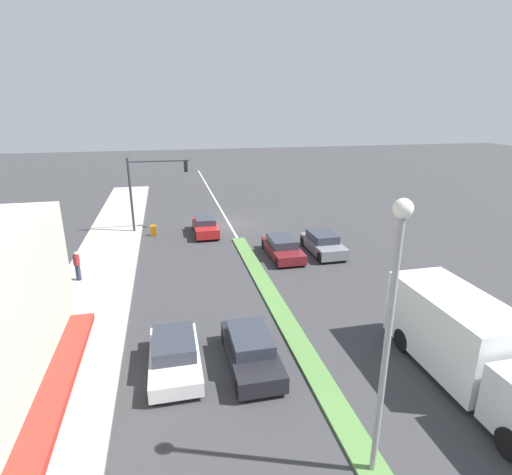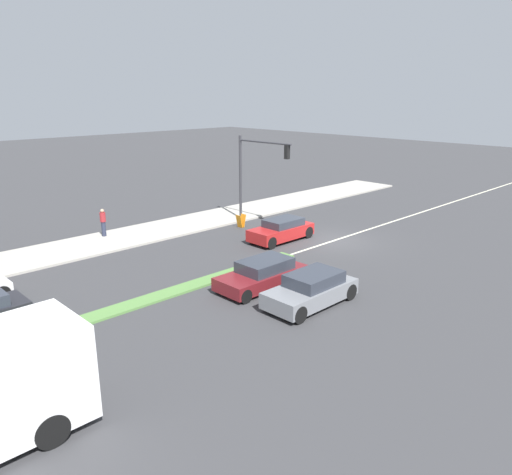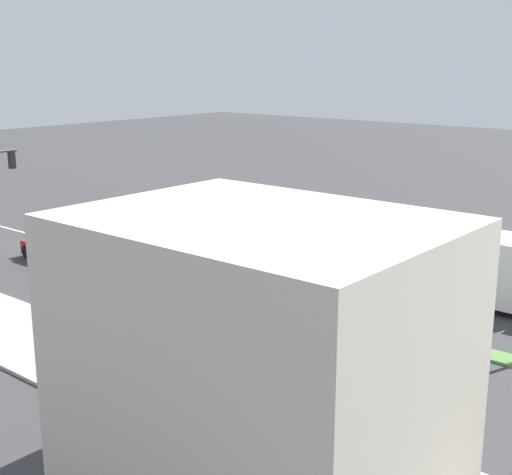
{
  "view_description": "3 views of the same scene",
  "coord_description": "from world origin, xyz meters",
  "px_view_note": "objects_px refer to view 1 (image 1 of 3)",
  "views": [
    {
      "loc": [
        4.85,
        31.48,
        9.3
      ],
      "look_at": [
        0.12,
        10.53,
        2.23
      ],
      "focal_mm": 28.0,
      "sensor_mm": 36.0,
      "label": 1
    },
    {
      "loc": [
        -17.09,
        22.91,
        8.45
      ],
      "look_at": [
        -1.62,
        7.95,
        2.15
      ],
      "focal_mm": 35.0,
      "sensor_mm": 36.0,
      "label": 2
    },
    {
      "loc": [
        21.99,
        31.33,
        9.61
      ],
      "look_at": [
        -0.74,
        12.4,
        2.24
      ],
      "focal_mm": 50.0,
      "sensor_mm": 36.0,
      "label": 3
    }
  ],
  "objects_px": {
    "pedestrian": "(77,265)",
    "van_white": "(175,355)",
    "suv_grey": "(323,243)",
    "delivery_truck": "(469,344)",
    "street_lamp": "(391,312)",
    "sedan_dark": "(251,350)",
    "hatchback_red": "(205,226)",
    "traffic_signal_main": "(149,182)",
    "warning_aframe_sign": "(153,231)",
    "sedan_maroon": "(283,248)"
  },
  "relations": [
    {
      "from": "delivery_truck",
      "to": "suv_grey",
      "type": "height_order",
      "value": "delivery_truck"
    },
    {
      "from": "pedestrian",
      "to": "van_white",
      "type": "distance_m",
      "value": 10.37
    },
    {
      "from": "van_white",
      "to": "suv_grey",
      "type": "xyz_separation_m",
      "value": [
        -10.0,
        -10.47,
        0.05
      ]
    },
    {
      "from": "traffic_signal_main",
      "to": "van_white",
      "type": "distance_m",
      "value": 18.33
    },
    {
      "from": "hatchback_red",
      "to": "van_white",
      "type": "distance_m",
      "value": 16.6
    },
    {
      "from": "street_lamp",
      "to": "suv_grey",
      "type": "bearing_deg",
      "value": -107.26
    },
    {
      "from": "pedestrian",
      "to": "sedan_maroon",
      "type": "distance_m",
      "value": 12.25
    },
    {
      "from": "van_white",
      "to": "sedan_dark",
      "type": "relative_size",
      "value": 0.94
    },
    {
      "from": "pedestrian",
      "to": "delivery_truck",
      "type": "xyz_separation_m",
      "value": [
        -14.97,
        11.98,
        0.47
      ]
    },
    {
      "from": "traffic_signal_main",
      "to": "sedan_maroon",
      "type": "distance_m",
      "value": 11.73
    },
    {
      "from": "street_lamp",
      "to": "van_white",
      "type": "distance_m",
      "value": 8.6
    },
    {
      "from": "warning_aframe_sign",
      "to": "van_white",
      "type": "height_order",
      "value": "van_white"
    },
    {
      "from": "van_white",
      "to": "suv_grey",
      "type": "height_order",
      "value": "suv_grey"
    },
    {
      "from": "van_white",
      "to": "sedan_maroon",
      "type": "xyz_separation_m",
      "value": [
        -7.2,
        -10.43,
        -0.01
      ]
    },
    {
      "from": "street_lamp",
      "to": "hatchback_red",
      "type": "height_order",
      "value": "street_lamp"
    },
    {
      "from": "hatchback_red",
      "to": "sedan_maroon",
      "type": "height_order",
      "value": "hatchback_red"
    },
    {
      "from": "traffic_signal_main",
      "to": "delivery_truck",
      "type": "bearing_deg",
      "value": 118.03
    },
    {
      "from": "street_lamp",
      "to": "sedan_dark",
      "type": "height_order",
      "value": "street_lamp"
    },
    {
      "from": "street_lamp",
      "to": "warning_aframe_sign",
      "type": "xyz_separation_m",
      "value": [
        6.07,
        -22.28,
        -4.35
      ]
    },
    {
      "from": "sedan_dark",
      "to": "pedestrian",
      "type": "bearing_deg",
      "value": -50.52
    },
    {
      "from": "sedan_maroon",
      "to": "sedan_dark",
      "type": "bearing_deg",
      "value": 67.79
    },
    {
      "from": "street_lamp",
      "to": "sedan_maroon",
      "type": "height_order",
      "value": "street_lamp"
    },
    {
      "from": "pedestrian",
      "to": "sedan_dark",
      "type": "height_order",
      "value": "pedestrian"
    },
    {
      "from": "delivery_truck",
      "to": "suv_grey",
      "type": "xyz_separation_m",
      "value": [
        0.0,
        -13.37,
        -0.81
      ]
    },
    {
      "from": "traffic_signal_main",
      "to": "warning_aframe_sign",
      "type": "distance_m",
      "value": 3.73
    },
    {
      "from": "hatchback_red",
      "to": "sedan_dark",
      "type": "xyz_separation_m",
      "value": [
        -0.0,
        16.71,
        -0.02
      ]
    },
    {
      "from": "delivery_truck",
      "to": "sedan_dark",
      "type": "relative_size",
      "value": 1.83
    },
    {
      "from": "street_lamp",
      "to": "suv_grey",
      "type": "xyz_separation_m",
      "value": [
        -5.0,
        -16.09,
        -4.12
      ]
    },
    {
      "from": "delivery_truck",
      "to": "sedan_maroon",
      "type": "xyz_separation_m",
      "value": [
        2.8,
        -13.32,
        -0.87
      ]
    },
    {
      "from": "street_lamp",
      "to": "warning_aframe_sign",
      "type": "height_order",
      "value": "street_lamp"
    },
    {
      "from": "pedestrian",
      "to": "sedan_maroon",
      "type": "height_order",
      "value": "pedestrian"
    },
    {
      "from": "sedan_dark",
      "to": "traffic_signal_main",
      "type": "bearing_deg",
      "value": -77.93
    },
    {
      "from": "pedestrian",
      "to": "suv_grey",
      "type": "bearing_deg",
      "value": -174.71
    },
    {
      "from": "traffic_signal_main",
      "to": "suv_grey",
      "type": "bearing_deg",
      "value": 145.92
    },
    {
      "from": "suv_grey",
      "to": "sedan_dark",
      "type": "bearing_deg",
      "value": 56.36
    },
    {
      "from": "traffic_signal_main",
      "to": "suv_grey",
      "type": "xyz_separation_m",
      "value": [
        -11.12,
        7.53,
        -3.24
      ]
    },
    {
      "from": "delivery_truck",
      "to": "hatchback_red",
      "type": "distance_m",
      "value": 20.57
    },
    {
      "from": "warning_aframe_sign",
      "to": "hatchback_red",
      "type": "height_order",
      "value": "hatchback_red"
    },
    {
      "from": "street_lamp",
      "to": "van_white",
      "type": "bearing_deg",
      "value": -48.34
    },
    {
      "from": "delivery_truck",
      "to": "van_white",
      "type": "bearing_deg",
      "value": -16.14
    },
    {
      "from": "pedestrian",
      "to": "traffic_signal_main",
      "type": "bearing_deg",
      "value": -113.35
    },
    {
      "from": "traffic_signal_main",
      "to": "suv_grey",
      "type": "height_order",
      "value": "traffic_signal_main"
    },
    {
      "from": "hatchback_red",
      "to": "delivery_truck",
      "type": "bearing_deg",
      "value": 110.5
    },
    {
      "from": "street_lamp",
      "to": "warning_aframe_sign",
      "type": "bearing_deg",
      "value": -74.76
    },
    {
      "from": "street_lamp",
      "to": "pedestrian",
      "type": "relative_size",
      "value": 4.42
    },
    {
      "from": "pedestrian",
      "to": "hatchback_red",
      "type": "height_order",
      "value": "pedestrian"
    },
    {
      "from": "warning_aframe_sign",
      "to": "sedan_maroon",
      "type": "relative_size",
      "value": 0.19
    },
    {
      "from": "delivery_truck",
      "to": "sedan_maroon",
      "type": "relative_size",
      "value": 1.74
    },
    {
      "from": "street_lamp",
      "to": "van_white",
      "type": "xyz_separation_m",
      "value": [
        5.0,
        -5.62,
        -4.17
      ]
    },
    {
      "from": "street_lamp",
      "to": "warning_aframe_sign",
      "type": "relative_size",
      "value": 8.8
    }
  ]
}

